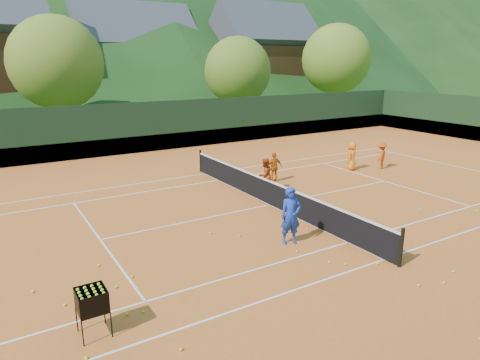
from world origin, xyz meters
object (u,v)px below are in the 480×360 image
student_c (352,156)px  chalet_mid (134,64)px  student_b (274,167)px  ball_hopper (92,301)px  student_a (265,175)px  tennis_net (270,192)px  chalet_right (263,62)px  coach (291,216)px  student_d (381,156)px

student_c → chalet_mid: (-0.62, 31.69, 4.25)m
student_b → ball_hopper: (-9.72, -7.35, 0.07)m
chalet_mid → ball_hopper: bearing=-109.4°
student_a → student_b: student_a is taller
tennis_net → chalet_right: chalet_right is taller
coach → student_c: size_ratio=1.22×
student_b → student_d: 6.13m
coach → student_a: bearing=79.1°
tennis_net → student_c: bearing=19.2°
student_a → student_d: 7.33m
coach → student_b: 6.86m
student_b → chalet_mid: 31.94m
student_a → ball_hopper: 10.55m
chalet_mid → student_d: bearing=-86.2°
coach → ball_hopper: size_ratio=1.75×
student_c → student_d: size_ratio=1.06×
student_a → student_c: (5.82, 0.77, 0.00)m
tennis_net → chalet_right: size_ratio=1.01×
tennis_net → chalet_mid: bearing=80.0°
student_b → student_c: (4.57, -0.29, 0.04)m
student_b → tennis_net: size_ratio=0.11×
student_d → chalet_mid: chalet_mid is taller
student_d → chalet_right: bearing=-137.7°
coach → student_b: (3.61, 5.84, -0.20)m
student_b → student_d: size_ratio=1.01×
ball_hopper → tennis_net: bearing=31.8°
ball_hopper → student_b: bearing=37.1°
coach → ball_hopper: bearing=-150.7°
coach → student_c: (8.18, 5.55, -0.16)m
student_d → ball_hopper: (-15.79, -6.50, 0.07)m
coach → student_d: (9.68, 4.98, -0.20)m
student_d → chalet_mid: bearing=-111.1°
student_c → chalet_right: (13.38, 27.69, 4.52)m
student_d → tennis_net: (-8.12, -1.75, -0.17)m
student_c → ball_hopper: 15.94m
student_d → chalet_mid: size_ratio=0.11×
student_b → chalet_right: size_ratio=0.11×
tennis_net → chalet_mid: 34.81m
tennis_net → ball_hopper: tennis_net is taller
student_d → student_b: bearing=-32.9°
student_b → chalet_right: chalet_right is taller
student_c → ball_hopper: (-14.29, -7.06, 0.03)m
student_a → ball_hopper: (-8.47, -6.29, 0.03)m
student_b → tennis_net: student_b is taller
student_b → student_c: bearing=-178.6°
student_a → student_c: size_ratio=1.00×
tennis_net → student_b: bearing=51.8°
student_c → student_d: (1.50, -0.56, -0.04)m
coach → chalet_mid: bearing=93.9°
chalet_mid → chalet_right: (14.00, -4.00, 0.27)m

